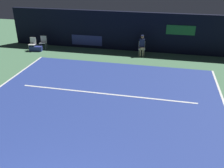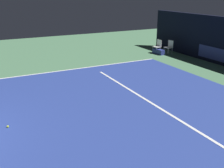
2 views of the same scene
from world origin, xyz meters
The scene contains 8 objects.
ground_plane centered at (0.00, 5.06, 0.00)m, with size 32.76×32.76×0.00m, color #4C7A56.
court_surface centered at (0.00, 5.06, 0.01)m, with size 10.51×12.13×0.01m, color navy.
line_service centered at (0.00, 7.19, 0.01)m, with size 8.20×0.10×0.01m, color white.
back_wall centered at (0.00, 13.84, 1.30)m, with size 16.79×0.33×2.60m.
line_judge_on_chair centered at (1.02, 12.92, 0.69)m, with size 0.48×0.56×1.32m.
courtside_chair_near centered at (-6.41, 12.37, 0.50)m, with size 0.47×0.44×0.88m.
courtside_chair_far centered at (-5.87, 12.88, 0.50)m, with size 0.50×0.48×0.88m.
equipment_bag centered at (-6.15, 12.27, 0.16)m, with size 0.84×0.32×0.32m, color navy.
Camera 1 is at (2.49, -2.65, 5.45)m, focal length 40.01 mm.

